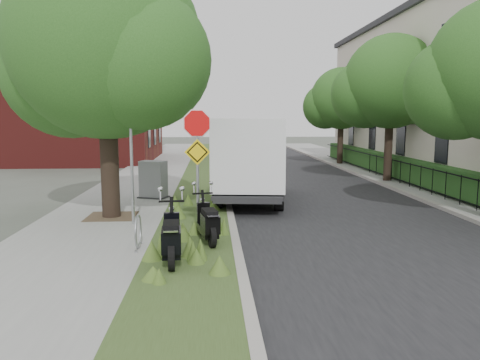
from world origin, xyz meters
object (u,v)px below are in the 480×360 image
Objects in this scene: scooter_near at (209,226)px; box_truck at (250,156)px; sign_assembly at (197,146)px; utility_cabinet at (153,180)px; scooter_far at (172,243)px.

scooter_near is 0.29× the size of box_truck.
sign_assembly is 2.42× the size of utility_cabinet.
sign_assembly is 2.98m from scooter_far.
box_truck reaches higher than utility_cabinet.
scooter_near is at bearing -72.07° from utility_cabinet.
utility_cabinet reaches higher than scooter_near.
scooter_far is 1.37× the size of utility_cabinet.
sign_assembly reaches higher than box_truck.
sign_assembly is 1.76× the size of scooter_far.
sign_assembly is at bearing 107.38° from scooter_near.
scooter_far is 7.70m from box_truck.
scooter_far reaches higher than scooter_near.
scooter_far is at bearing -101.12° from sign_assembly.
box_truck is at bearing 71.14° from sign_assembly.
scooter_far is 0.31× the size of box_truck.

